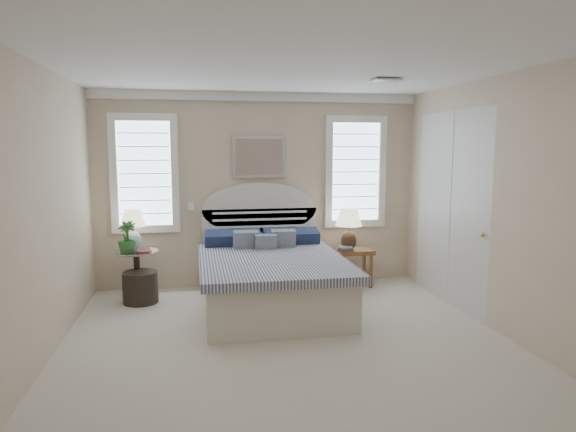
# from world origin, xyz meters

# --- Properties ---
(floor) EXTENTS (4.50, 5.00, 0.01)m
(floor) POSITION_xyz_m (0.00, 0.00, 0.00)
(floor) COLOR #BDB4A1
(floor) RESTS_ON ground
(ceiling) EXTENTS (4.50, 5.00, 0.01)m
(ceiling) POSITION_xyz_m (0.00, 0.00, 2.70)
(ceiling) COLOR white
(ceiling) RESTS_ON wall_back
(wall_back) EXTENTS (4.50, 0.02, 2.70)m
(wall_back) POSITION_xyz_m (0.00, 2.50, 1.35)
(wall_back) COLOR beige
(wall_back) RESTS_ON floor
(wall_left) EXTENTS (0.02, 5.00, 2.70)m
(wall_left) POSITION_xyz_m (-2.25, 0.00, 1.35)
(wall_left) COLOR beige
(wall_left) RESTS_ON floor
(wall_right) EXTENTS (0.02, 5.00, 2.70)m
(wall_right) POSITION_xyz_m (2.25, 0.00, 1.35)
(wall_right) COLOR beige
(wall_right) RESTS_ON floor
(crown_molding) EXTENTS (4.50, 0.08, 0.12)m
(crown_molding) POSITION_xyz_m (0.00, 2.46, 2.64)
(crown_molding) COLOR white
(crown_molding) RESTS_ON wall_back
(hvac_vent) EXTENTS (0.30, 0.20, 0.02)m
(hvac_vent) POSITION_xyz_m (1.20, 0.80, 2.68)
(hvac_vent) COLOR #B2B2B2
(hvac_vent) RESTS_ON ceiling
(switch_plate) EXTENTS (0.08, 0.01, 0.12)m
(switch_plate) POSITION_xyz_m (-0.95, 2.48, 1.15)
(switch_plate) COLOR white
(switch_plate) RESTS_ON wall_back
(window_left) EXTENTS (0.90, 0.06, 1.60)m
(window_left) POSITION_xyz_m (-1.55, 2.48, 1.60)
(window_left) COLOR #C6E3FB
(window_left) RESTS_ON wall_back
(window_right) EXTENTS (0.90, 0.06, 1.60)m
(window_right) POSITION_xyz_m (1.40, 2.48, 1.60)
(window_right) COLOR #C6E3FB
(window_right) RESTS_ON wall_back
(painting) EXTENTS (0.74, 0.04, 0.58)m
(painting) POSITION_xyz_m (0.00, 2.46, 1.82)
(painting) COLOR silver
(painting) RESTS_ON wall_back
(closet_door) EXTENTS (0.02, 1.80, 2.40)m
(closet_door) POSITION_xyz_m (2.23, 1.20, 1.20)
(closet_door) COLOR silver
(closet_door) RESTS_ON floor
(bed) EXTENTS (1.72, 2.28, 1.47)m
(bed) POSITION_xyz_m (0.00, 1.46, 0.39)
(bed) COLOR beige
(bed) RESTS_ON floor
(side_table_left) EXTENTS (0.56, 0.56, 0.63)m
(side_table_left) POSITION_xyz_m (-1.65, 2.05, 0.39)
(side_table_left) COLOR black
(side_table_left) RESTS_ON floor
(nightstand_right) EXTENTS (0.50, 0.40, 0.53)m
(nightstand_right) POSITION_xyz_m (1.30, 2.15, 0.39)
(nightstand_right) COLOR brown
(nightstand_right) RESTS_ON floor
(floor_pot) EXTENTS (0.51, 0.51, 0.40)m
(floor_pot) POSITION_xyz_m (-1.60, 1.86, 0.20)
(floor_pot) COLOR black
(floor_pot) RESTS_ON floor
(lamp_left) EXTENTS (0.37, 0.37, 0.53)m
(lamp_left) POSITION_xyz_m (-1.69, 2.17, 0.95)
(lamp_left) COLOR white
(lamp_left) RESTS_ON side_table_left
(lamp_right) EXTENTS (0.44, 0.44, 0.60)m
(lamp_right) POSITION_xyz_m (1.20, 2.10, 0.89)
(lamp_right) COLOR black
(lamp_right) RESTS_ON nightstand_right
(potted_plant) EXTENTS (0.29, 0.29, 0.41)m
(potted_plant) POSITION_xyz_m (-1.74, 1.89, 0.84)
(potted_plant) COLOR #3F732E
(potted_plant) RESTS_ON side_table_left
(books_left) EXTENTS (0.19, 0.16, 0.02)m
(books_left) POSITION_xyz_m (-1.55, 1.93, 0.64)
(books_left) COLOR maroon
(books_left) RESTS_ON side_table_left
(books_right) EXTENTS (0.21, 0.18, 0.07)m
(books_right) POSITION_xyz_m (1.13, 2.02, 0.56)
(books_right) COLOR maroon
(books_right) RESTS_ON nightstand_right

